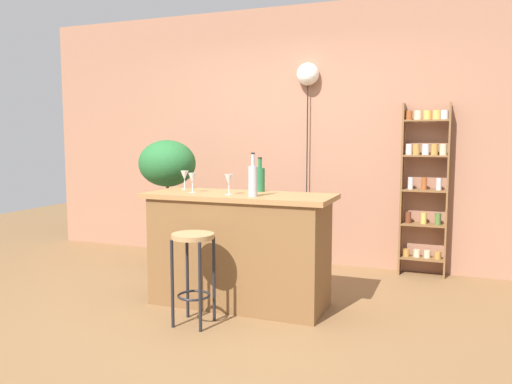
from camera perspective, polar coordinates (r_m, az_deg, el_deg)
name	(u,v)px	position (r m, az deg, el deg)	size (l,w,h in m)	color
ground	(225,316)	(4.11, -3.52, -13.62)	(12.00, 12.00, 0.00)	brown
back_wall	(297,136)	(5.70, 4.65, 6.25)	(6.40, 0.10, 2.80)	#9E6B51
kitchen_counter	(239,249)	(4.24, -1.86, -6.39)	(1.55, 0.60, 0.93)	brown
bar_stool	(193,258)	(3.81, -7.04, -7.33)	(0.31, 0.31, 0.69)	black
spice_shelf	(424,184)	(5.33, 18.30, 0.88)	(0.45, 0.18, 1.72)	brown
plant_stool	(169,245)	(5.51, -9.73, -5.89)	(0.33, 0.33, 0.50)	#2D2823
potted_plant	(167,171)	(5.40, -9.88, 2.38)	(0.61, 0.54, 0.86)	#514C47
bottle_olive_oil	(253,180)	(3.96, -0.35, 1.36)	(0.07, 0.07, 0.34)	#B2B2B7
bottle_wine_red	(260,179)	(4.33, 0.44, 1.51)	(0.08, 0.08, 0.29)	#236638
wine_glass_left	(185,176)	(4.58, -7.99, 1.80)	(0.07, 0.07, 0.16)	silver
wine_glass_center	(229,180)	(4.08, -3.05, 1.33)	(0.07, 0.07, 0.16)	silver
wine_glass_right	(192,178)	(4.28, -7.11, 1.51)	(0.07, 0.07, 0.16)	silver
pendant_globe_light	(308,76)	(5.59, 5.82, 12.74)	(0.24, 0.24, 2.17)	black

